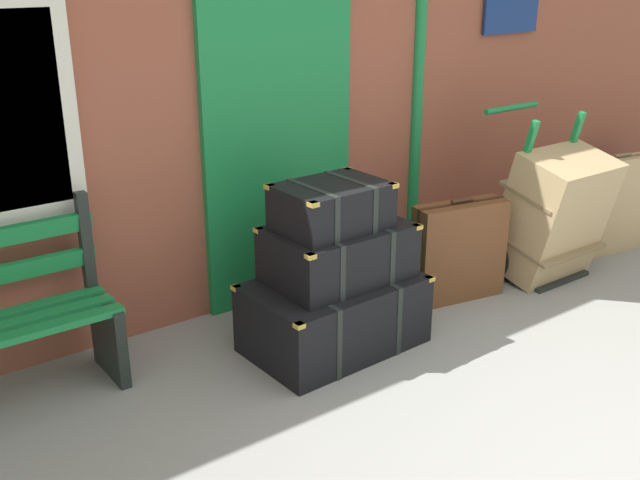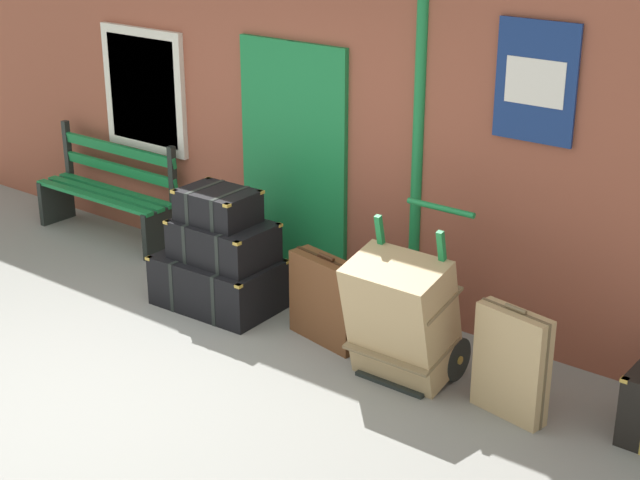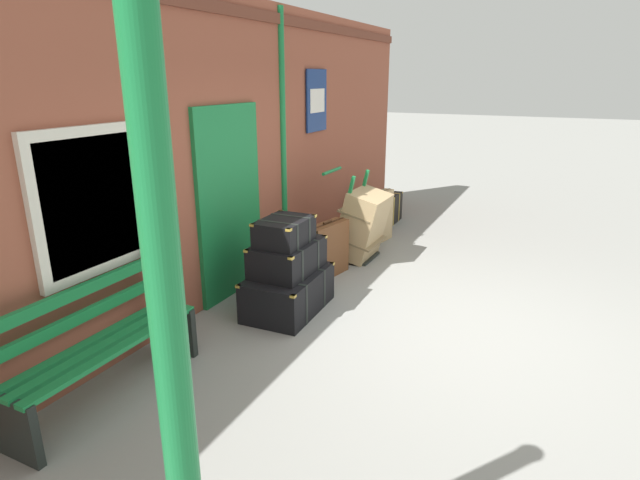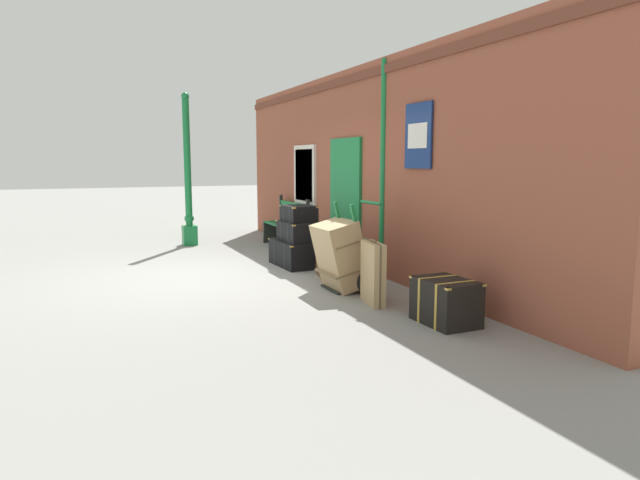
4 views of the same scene
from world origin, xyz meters
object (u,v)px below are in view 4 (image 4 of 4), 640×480
(suitcase_caramel, at_px, (373,273))
(platform_bench, at_px, (287,225))
(steamer_trunk_middle, at_px, (300,231))
(steamer_trunk_top, at_px, (299,213))
(large_brown_trunk, at_px, (340,255))
(suitcase_cream, at_px, (327,256))
(porters_trolley, at_px, (352,269))
(lamp_post, at_px, (188,188))
(corner_trunk, at_px, (446,302))
(steamer_trunk_base, at_px, (297,253))

(suitcase_caramel, bearing_deg, platform_bench, 172.77)
(steamer_trunk_middle, distance_m, suitcase_caramel, 2.66)
(steamer_trunk_top, height_order, large_brown_trunk, steamer_trunk_top)
(steamer_trunk_top, distance_m, suitcase_cream, 1.21)
(suitcase_caramel, bearing_deg, porters_trolley, 171.10)
(lamp_post, distance_m, steamer_trunk_top, 3.30)
(lamp_post, xyz_separation_m, large_brown_trunk, (4.91, 1.11, -0.70))
(suitcase_caramel, bearing_deg, steamer_trunk_top, 178.11)
(suitcase_cream, relative_size, corner_trunk, 1.03)
(steamer_trunk_top, xyz_separation_m, large_brown_trunk, (1.87, -0.14, -0.39))
(porters_trolley, bearing_deg, large_brown_trunk, -90.00)
(porters_trolley, height_order, large_brown_trunk, porters_trolley)
(steamer_trunk_middle, distance_m, large_brown_trunk, 1.83)
(platform_bench, distance_m, suitcase_caramel, 4.69)
(steamer_trunk_base, relative_size, corner_trunk, 1.49)
(platform_bench, height_order, steamer_trunk_top, platform_bench)
(steamer_trunk_base, distance_m, steamer_trunk_top, 0.66)
(lamp_post, distance_m, large_brown_trunk, 5.08)
(steamer_trunk_middle, xyz_separation_m, corner_trunk, (3.70, 0.23, -0.34))
(platform_bench, xyz_separation_m, corner_trunk, (5.70, -0.28, -0.20))
(steamer_trunk_middle, height_order, suitcase_cream, steamer_trunk_middle)
(lamp_post, relative_size, steamer_trunk_base, 2.98)
(porters_trolley, bearing_deg, corner_trunk, 5.62)
(steamer_trunk_base, distance_m, suitcase_cream, 1.10)
(large_brown_trunk, relative_size, suitcase_cream, 1.34)
(porters_trolley, xyz_separation_m, corner_trunk, (1.87, 0.18, -0.03))
(lamp_post, bearing_deg, large_brown_trunk, 12.75)
(large_brown_trunk, relative_size, suitcase_caramel, 1.20)
(porters_trolley, bearing_deg, lamp_post, -165.31)
(steamer_trunk_base, xyz_separation_m, suitcase_cream, (1.09, 0.05, 0.13))
(lamp_post, distance_m, steamer_trunk_base, 3.42)
(platform_bench, xyz_separation_m, steamer_trunk_middle, (2.00, -0.50, 0.14))
(corner_trunk, bearing_deg, suitcase_caramel, -163.16)
(steamer_trunk_middle, height_order, suitcase_caramel, suitcase_caramel)
(steamer_trunk_base, xyz_separation_m, suitcase_caramel, (2.70, -0.06, 0.17))
(suitcase_cream, bearing_deg, large_brown_trunk, -11.13)
(porters_trolley, bearing_deg, steamer_trunk_middle, -178.61)
(large_brown_trunk, relative_size, corner_trunk, 1.38)
(suitcase_caramel, relative_size, suitcase_cream, 1.12)
(platform_bench, height_order, porters_trolley, porters_trolley)
(steamer_trunk_base, distance_m, porters_trolley, 1.87)
(platform_bench, relative_size, large_brown_trunk, 1.67)
(platform_bench, height_order, suitcase_cream, platform_bench)
(steamer_trunk_middle, relative_size, corner_trunk, 1.17)
(large_brown_trunk, bearing_deg, suitcase_cream, 168.87)
(corner_trunk, bearing_deg, porters_trolley, -174.38)
(platform_bench, height_order, suitcase_caramel, platform_bench)
(steamer_trunk_base, relative_size, large_brown_trunk, 1.08)
(steamer_trunk_top, relative_size, suitcase_cream, 0.87)
(platform_bench, relative_size, corner_trunk, 2.30)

